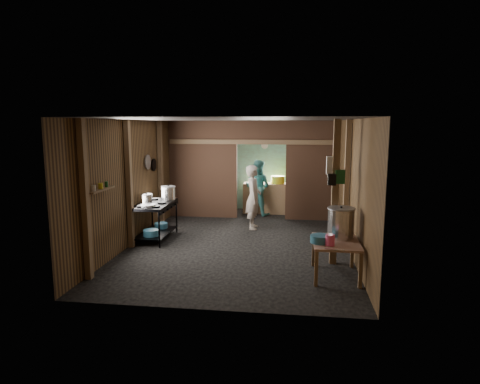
# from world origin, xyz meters

# --- Properties ---
(floor) EXTENTS (4.50, 7.00, 0.00)m
(floor) POSITION_xyz_m (0.00, 0.00, 0.00)
(floor) COLOR black
(floor) RESTS_ON ground
(ceiling) EXTENTS (4.50, 7.00, 0.00)m
(ceiling) POSITION_xyz_m (0.00, 0.00, 2.60)
(ceiling) COLOR #3A3837
(ceiling) RESTS_ON ground
(wall_back) EXTENTS (4.50, 0.00, 2.60)m
(wall_back) POSITION_xyz_m (0.00, 3.50, 1.30)
(wall_back) COLOR brown
(wall_back) RESTS_ON ground
(wall_front) EXTENTS (4.50, 0.00, 2.60)m
(wall_front) POSITION_xyz_m (0.00, -3.50, 1.30)
(wall_front) COLOR brown
(wall_front) RESTS_ON ground
(wall_left) EXTENTS (0.00, 7.00, 2.60)m
(wall_left) POSITION_xyz_m (-2.25, 0.00, 1.30)
(wall_left) COLOR brown
(wall_left) RESTS_ON ground
(wall_right) EXTENTS (0.00, 7.00, 2.60)m
(wall_right) POSITION_xyz_m (2.25, 0.00, 1.30)
(wall_right) COLOR brown
(wall_right) RESTS_ON ground
(partition_left) EXTENTS (1.85, 0.10, 2.60)m
(partition_left) POSITION_xyz_m (-1.32, 2.20, 1.30)
(partition_left) COLOR #452D1F
(partition_left) RESTS_ON floor
(partition_right) EXTENTS (1.35, 0.10, 2.60)m
(partition_right) POSITION_xyz_m (1.57, 2.20, 1.30)
(partition_right) COLOR #452D1F
(partition_right) RESTS_ON floor
(partition_header) EXTENTS (1.30, 0.10, 0.60)m
(partition_header) POSITION_xyz_m (0.25, 2.20, 2.30)
(partition_header) COLOR #452D1F
(partition_header) RESTS_ON wall_back
(turquoise_panel) EXTENTS (4.40, 0.06, 2.50)m
(turquoise_panel) POSITION_xyz_m (0.00, 3.44, 1.25)
(turquoise_panel) COLOR #6CC1B8
(turquoise_panel) RESTS_ON wall_back
(back_counter) EXTENTS (1.20, 0.50, 0.85)m
(back_counter) POSITION_xyz_m (0.30, 2.95, 0.42)
(back_counter) COLOR brown
(back_counter) RESTS_ON floor
(wall_clock) EXTENTS (0.20, 0.03, 0.20)m
(wall_clock) POSITION_xyz_m (0.25, 3.40, 1.90)
(wall_clock) COLOR silver
(wall_clock) RESTS_ON wall_back
(post_left_a) EXTENTS (0.10, 0.12, 2.60)m
(post_left_a) POSITION_xyz_m (-2.18, -2.60, 1.30)
(post_left_a) COLOR brown
(post_left_a) RESTS_ON floor
(post_left_b) EXTENTS (0.10, 0.12, 2.60)m
(post_left_b) POSITION_xyz_m (-2.18, -0.80, 1.30)
(post_left_b) COLOR brown
(post_left_b) RESTS_ON floor
(post_left_c) EXTENTS (0.10, 0.12, 2.60)m
(post_left_c) POSITION_xyz_m (-2.18, 1.20, 1.30)
(post_left_c) COLOR brown
(post_left_c) RESTS_ON floor
(post_right) EXTENTS (0.10, 0.12, 2.60)m
(post_right) POSITION_xyz_m (2.18, -0.20, 1.30)
(post_right) COLOR brown
(post_right) RESTS_ON floor
(post_free) EXTENTS (0.12, 0.12, 2.60)m
(post_free) POSITION_xyz_m (1.85, -1.30, 1.30)
(post_free) COLOR brown
(post_free) RESTS_ON floor
(cross_beam) EXTENTS (4.40, 0.12, 0.12)m
(cross_beam) POSITION_xyz_m (0.00, 2.15, 2.05)
(cross_beam) COLOR brown
(cross_beam) RESTS_ON wall_left
(pan_lid_big) EXTENTS (0.03, 0.34, 0.34)m
(pan_lid_big) POSITION_xyz_m (-2.21, 0.40, 1.65)
(pan_lid_big) COLOR gray
(pan_lid_big) RESTS_ON wall_left
(pan_lid_small) EXTENTS (0.03, 0.30, 0.30)m
(pan_lid_small) POSITION_xyz_m (-2.21, 0.80, 1.55)
(pan_lid_small) COLOR black
(pan_lid_small) RESTS_ON wall_left
(wall_shelf) EXTENTS (0.14, 0.80, 0.03)m
(wall_shelf) POSITION_xyz_m (-2.15, -2.10, 1.40)
(wall_shelf) COLOR brown
(wall_shelf) RESTS_ON wall_left
(jar_white) EXTENTS (0.07, 0.07, 0.10)m
(jar_white) POSITION_xyz_m (-2.15, -2.35, 1.47)
(jar_white) COLOR silver
(jar_white) RESTS_ON wall_shelf
(jar_yellow) EXTENTS (0.08, 0.08, 0.10)m
(jar_yellow) POSITION_xyz_m (-2.15, -2.10, 1.47)
(jar_yellow) COLOR gold
(jar_yellow) RESTS_ON wall_shelf
(jar_green) EXTENTS (0.06, 0.06, 0.10)m
(jar_green) POSITION_xyz_m (-2.15, -1.88, 1.47)
(jar_green) COLOR #134D22
(jar_green) RESTS_ON wall_shelf
(bag_white) EXTENTS (0.22, 0.15, 0.32)m
(bag_white) POSITION_xyz_m (1.80, -1.22, 1.78)
(bag_white) COLOR silver
(bag_white) RESTS_ON post_free
(bag_green) EXTENTS (0.16, 0.12, 0.24)m
(bag_green) POSITION_xyz_m (1.92, -1.36, 1.60)
(bag_green) COLOR #134D22
(bag_green) RESTS_ON post_free
(bag_black) EXTENTS (0.14, 0.10, 0.20)m
(bag_black) POSITION_xyz_m (1.78, -1.38, 1.55)
(bag_black) COLOR black
(bag_black) RESTS_ON post_free
(gas_range) EXTENTS (0.70, 1.37, 0.81)m
(gas_range) POSITION_xyz_m (-1.88, -0.16, 0.40)
(gas_range) COLOR black
(gas_range) RESTS_ON floor
(prep_table) EXTENTS (0.75, 1.03, 0.61)m
(prep_table) POSITION_xyz_m (1.83, -1.97, 0.30)
(prep_table) COLOR tan
(prep_table) RESTS_ON floor
(stove_pot_large) EXTENTS (0.37, 0.37, 0.33)m
(stove_pot_large) POSITION_xyz_m (-1.71, 0.30, 0.95)
(stove_pot_large) COLOR silver
(stove_pot_large) RESTS_ON gas_range
(stove_pot_med) EXTENTS (0.29, 0.29, 0.22)m
(stove_pot_med) POSITION_xyz_m (-2.05, -0.20, 0.90)
(stove_pot_med) COLOR silver
(stove_pot_med) RESTS_ON gas_range
(frying_pan) EXTENTS (0.32, 0.54, 0.07)m
(frying_pan) POSITION_xyz_m (-1.88, -0.57, 0.83)
(frying_pan) COLOR gray
(frying_pan) RESTS_ON gas_range
(blue_tub_front) EXTENTS (0.33, 0.33, 0.13)m
(blue_tub_front) POSITION_xyz_m (-1.88, -0.47, 0.22)
(blue_tub_front) COLOR #2D6A89
(blue_tub_front) RESTS_ON gas_range
(blue_tub_back) EXTENTS (0.30, 0.30, 0.12)m
(blue_tub_back) POSITION_xyz_m (-1.88, 0.21, 0.22)
(blue_tub_back) COLOR #2D6A89
(blue_tub_back) RESTS_ON gas_range
(stock_pot) EXTENTS (0.47, 0.47, 0.54)m
(stock_pot) POSITION_xyz_m (1.92, -1.74, 0.85)
(stock_pot) COLOR silver
(stock_pot) RESTS_ON prep_table
(wash_basin) EXTENTS (0.34, 0.34, 0.12)m
(wash_basin) POSITION_xyz_m (1.57, -2.10, 0.67)
(wash_basin) COLOR #2D6A89
(wash_basin) RESTS_ON prep_table
(pink_bucket) EXTENTS (0.19, 0.19, 0.18)m
(pink_bucket) POSITION_xyz_m (1.71, -2.24, 0.69)
(pink_bucket) COLOR #EF4F8A
(pink_bucket) RESTS_ON prep_table
(knife) EXTENTS (0.30, 0.09, 0.01)m
(knife) POSITION_xyz_m (1.76, -2.47, 0.61)
(knife) COLOR silver
(knife) RESTS_ON prep_table
(yellow_tub) EXTENTS (0.38, 0.38, 0.21)m
(yellow_tub) POSITION_xyz_m (0.66, 2.95, 0.96)
(yellow_tub) COLOR gold
(yellow_tub) RESTS_ON back_counter
(red_cup) EXTENTS (0.13, 0.13, 0.15)m
(red_cup) POSITION_xyz_m (0.10, 2.95, 0.93)
(red_cup) COLOR #B94C33
(red_cup) RESTS_ON back_counter
(cook) EXTENTS (0.39, 0.58, 1.54)m
(cook) POSITION_xyz_m (0.16, 1.07, 0.77)
(cook) COLOR beige
(cook) RESTS_ON floor
(worker_back) EXTENTS (0.92, 0.83, 1.55)m
(worker_back) POSITION_xyz_m (0.12, 2.63, 0.77)
(worker_back) COLOR teal
(worker_back) RESTS_ON floor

